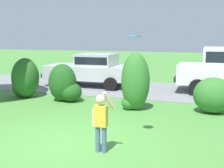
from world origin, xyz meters
TOP-DOWN VIEW (x-y plane):
  - ground_plane at (0.00, 0.00)m, footprint 80.00×80.00m
  - driveway_strip at (0.00, 7.20)m, footprint 28.00×4.40m
  - shrub_near_tree at (-3.93, 4.04)m, footprint 1.12×1.17m
  - shrub_centre_left at (-2.13, 3.91)m, footprint 1.26×0.89m
  - shrub_centre at (0.63, 3.51)m, footprint 0.92×0.86m
  - shrub_centre_right at (3.04, 3.89)m, footprint 1.22×1.03m
  - parked_sedan at (-2.46, 7.33)m, footprint 4.44×2.18m
  - child_thrower at (0.92, -0.24)m, footprint 0.45×0.27m
  - frisbee at (1.40, 0.54)m, footprint 0.28×0.28m

SIDE VIEW (x-z plane):
  - ground_plane at x=0.00m, z-range 0.00..0.00m
  - driveway_strip at x=0.00m, z-range 0.00..0.02m
  - shrub_centre_right at x=3.04m, z-range 0.00..1.12m
  - shrub_centre_left at x=-2.13m, z-range -0.09..1.29m
  - shrub_near_tree at x=-3.93m, z-range -0.07..1.47m
  - child_thrower at x=0.92m, z-range 0.07..1.36m
  - parked_sedan at x=-2.46m, z-range 0.07..1.63m
  - shrub_centre at x=0.63m, z-range -0.05..1.81m
  - frisbee at x=1.40m, z-range 2.35..2.39m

